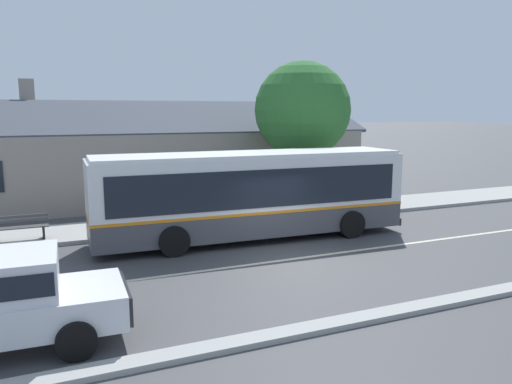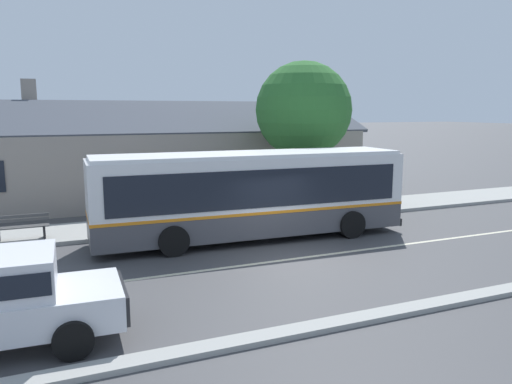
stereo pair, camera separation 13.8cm
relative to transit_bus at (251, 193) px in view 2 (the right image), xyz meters
The scene contains 9 objects.
ground_plane 3.36m from the transit_bus, 86.71° to the right, with size 300.00×300.00×0.00m, color #424244.
sidewalk_far 3.50m from the transit_bus, 86.92° to the left, with size 60.00×3.00×0.15m, color #9E9E99.
curb_near 7.82m from the transit_bus, 88.75° to the right, with size 60.00×0.50×0.12m, color #9E9E99.
lane_divider_stripe 3.36m from the transit_bus, 86.71° to the right, with size 60.00×0.16×0.01m, color beige.
community_building 10.61m from the transit_bus, 97.48° to the left, with size 21.95×8.21×6.15m.
transit_bus is the anchor object (origin of this frame).
bench_by_building 8.10m from the transit_bus, 162.67° to the left, with size 1.81×0.51×0.94m.
bench_down_street 4.65m from the transit_bus, 144.81° to the left, with size 1.83×0.51×0.94m.
street_tree_primary 6.83m from the transit_bus, 44.18° to the left, with size 4.47×4.47×6.87m.
Camera 2 is at (-6.97, -13.42, 4.60)m, focal length 35.00 mm.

